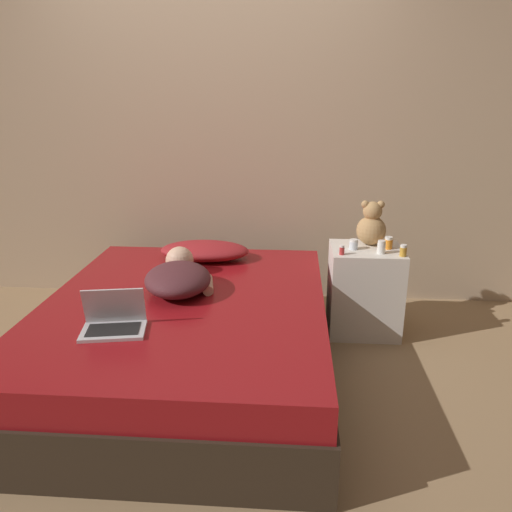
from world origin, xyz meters
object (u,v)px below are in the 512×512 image
bottle_amber (403,251)px  bottle_red (342,250)px  teddy_bear (371,226)px  bottle_clear (354,244)px  person_lying (179,276)px  pillow (205,251)px  bottle_orange (388,243)px  laptop (114,321)px  bottle_white (381,247)px

bottle_amber → bottle_red: 0.37m
teddy_bear → bottle_amber: size_ratio=4.03×
bottle_amber → bottle_clear: size_ratio=1.12×
bottle_clear → bottle_red: 0.15m
person_lying → teddy_bear: 1.31m
person_lying → bottle_clear: bottle_clear is taller
pillow → bottle_clear: bearing=-4.7°
pillow → bottle_orange: (1.21, -0.05, 0.10)m
person_lying → bottle_red: size_ratio=10.64×
bottle_red → bottle_orange: size_ratio=0.77×
pillow → laptop: size_ratio=1.85×
laptop → bottle_clear: 1.60m
bottle_orange → person_lying: bearing=-158.6°
bottle_red → bottle_orange: bottle_orange is taller
laptop → teddy_bear: 1.78m
bottle_red → bottle_white: bottle_white is taller
bottle_clear → bottle_white: bottle_white is taller
bottle_white → bottle_orange: 0.12m
bottle_clear → person_lying: bearing=-155.8°
bottle_clear → bottle_orange: 0.23m
person_lying → bottle_clear: 1.14m
pillow → bottle_amber: (1.27, -0.20, 0.09)m
person_lying → bottle_amber: (1.33, 0.34, 0.08)m
pillow → laptop: laptop is taller
teddy_bear → bottle_white: size_ratio=3.54×
pillow → laptop: (-0.25, -1.09, -0.01)m
bottle_red → bottle_white: bearing=10.1°
person_lying → bottle_white: (1.20, 0.39, 0.08)m
bottle_amber → bottle_red: bearing=179.4°
laptop → bottle_white: 1.68m
person_lying → bottle_red: bearing=9.4°
teddy_bear → bottle_amber: teddy_bear is taller
teddy_bear → bottle_white: 0.22m
person_lying → bottle_amber: bottle_amber is taller
pillow → bottle_red: bearing=-12.5°
person_lying → bottle_clear: (1.04, 0.47, 0.07)m
bottle_red → bottle_amber: bearing=-0.6°
bottle_amber → bottle_orange: 0.16m
bottle_white → bottle_orange: size_ratio=1.05×
person_lying → laptop: 0.58m
laptop → teddy_bear: teddy_bear is taller
laptop → teddy_bear: size_ratio=1.10×
bottle_amber → bottle_red: bottle_amber is taller
teddy_bear → bottle_orange: bearing=-41.5°
person_lying → pillow: bearing=73.8°
pillow → bottle_clear: bottle_clear is taller
pillow → bottle_orange: size_ratio=7.51×
person_lying → bottle_red: bottle_red is taller
bottle_red → bottle_orange: (0.31, 0.15, 0.01)m
bottle_clear → bottle_orange: bearing=7.1°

